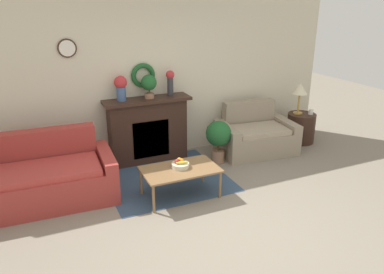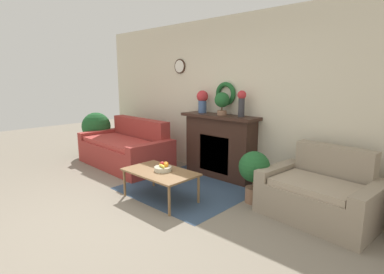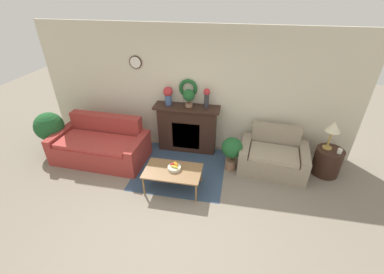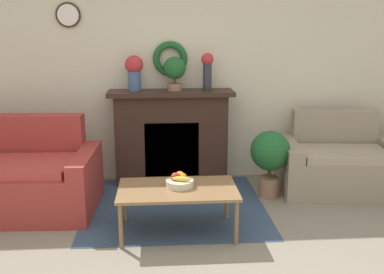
{
  "view_description": "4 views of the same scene",
  "coord_description": "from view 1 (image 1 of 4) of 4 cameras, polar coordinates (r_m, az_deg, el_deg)",
  "views": [
    {
      "loc": [
        -1.85,
        -3.34,
        2.59
      ],
      "look_at": [
        0.23,
        1.32,
        0.7
      ],
      "focal_mm": 35.0,
      "sensor_mm": 36.0,
      "label": 1
    },
    {
      "loc": [
        2.95,
        -1.67,
        1.69
      ],
      "look_at": [
        -0.05,
        1.55,
        0.82
      ],
      "focal_mm": 28.0,
      "sensor_mm": 36.0,
      "label": 2
    },
    {
      "loc": [
        0.92,
        -2.6,
        3.33
      ],
      "look_at": [
        0.14,
        1.51,
        0.82
      ],
      "focal_mm": 24.0,
      "sensor_mm": 36.0,
      "label": 3
    },
    {
      "loc": [
        -0.25,
        -2.75,
        1.78
      ],
      "look_at": [
        0.04,
        1.3,
        0.79
      ],
      "focal_mm": 42.0,
      "sensor_mm": 36.0,
      "label": 4
    }
  ],
  "objects": [
    {
      "name": "table_lamp",
      "position": [
        7.24,
        16.14,
        6.89
      ],
      "size": [
        0.28,
        0.28,
        0.58
      ],
      "color": "#B28E42",
      "rests_on": "side_table_by_loveseat"
    },
    {
      "name": "fruit_bowl",
      "position": [
        5.14,
        -1.81,
        -4.14
      ],
      "size": [
        0.24,
        0.24,
        0.12
      ],
      "color": "beige",
      "rests_on": "coffee_table"
    },
    {
      "name": "wall_back",
      "position": [
        6.28,
        -6.56,
        8.8
      ],
      "size": [
        6.8,
        0.14,
        2.7
      ],
      "color": "beige",
      "rests_on": "ground_plane"
    },
    {
      "name": "coffee_table",
      "position": [
        5.14,
        -1.81,
        -5.2
      ],
      "size": [
        1.04,
        0.62,
        0.42
      ],
      "color": "olive",
      "rests_on": "ground_plane"
    },
    {
      "name": "ground_plane",
      "position": [
        4.62,
        4.17,
        -13.87
      ],
      "size": [
        16.0,
        16.0,
        0.0
      ],
      "primitive_type": "plane",
      "color": "gray"
    },
    {
      "name": "mug",
      "position": [
        7.35,
        17.64,
        3.66
      ],
      "size": [
        0.09,
        0.09,
        0.09
      ],
      "color": "silver",
      "rests_on": "side_table_by_loveseat"
    },
    {
      "name": "fireplace",
      "position": [
        6.26,
        -6.73,
        1.13
      ],
      "size": [
        1.42,
        0.41,
        1.09
      ],
      "color": "#331E16",
      "rests_on": "ground_plane"
    },
    {
      "name": "potted_plant_on_mantel",
      "position": [
        6.05,
        -6.59,
        8.02
      ],
      "size": [
        0.25,
        0.25,
        0.38
      ],
      "color": "#8E664C",
      "rests_on": "fireplace"
    },
    {
      "name": "loveseat_right",
      "position": [
        6.78,
        9.6,
        0.23
      ],
      "size": [
        1.39,
        1.01,
        0.86
      ],
      "rotation": [
        0.0,
        0.0,
        -0.1
      ],
      "color": "gray",
      "rests_on": "ground_plane"
    },
    {
      "name": "couch_left",
      "position": [
        5.45,
        -22.22,
        -5.94
      ],
      "size": [
        2.0,
        1.06,
        0.9
      ],
      "rotation": [
        0.0,
        0.0,
        -0.04
      ],
      "color": "#9E332D",
      "rests_on": "ground_plane"
    },
    {
      "name": "vase_on_mantel_left",
      "position": [
        5.96,
        -10.8,
        7.58
      ],
      "size": [
        0.2,
        0.2,
        0.39
      ],
      "color": "#3D5684",
      "rests_on": "fireplace"
    },
    {
      "name": "potted_plant_floor_by_loveseat",
      "position": [
        6.18,
        4.05,
        0.1
      ],
      "size": [
        0.42,
        0.42,
        0.72
      ],
      "color": "#8E664C",
      "rests_on": "ground_plane"
    },
    {
      "name": "side_table_by_loveseat",
      "position": [
        7.43,
        16.24,
        1.36
      ],
      "size": [
        0.52,
        0.52,
        0.56
      ],
      "color": "#331E16",
      "rests_on": "ground_plane"
    },
    {
      "name": "vase_on_mantel_right",
      "position": [
        6.19,
        -3.34,
        8.52
      ],
      "size": [
        0.14,
        0.14,
        0.42
      ],
      "color": "#2D2D33",
      "rests_on": "fireplace"
    },
    {
      "name": "floor_rug",
      "position": [
        5.81,
        -4.05,
        -6.21
      ],
      "size": [
        1.8,
        1.72,
        0.01
      ],
      "color": "#334760",
      "rests_on": "ground_plane"
    }
  ]
}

